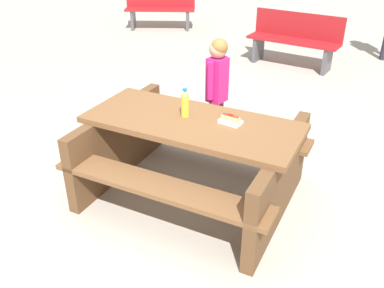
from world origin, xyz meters
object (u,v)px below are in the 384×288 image
Objects in this scene: park_bench_near at (295,39)px; park_bench_mid at (160,8)px; hotdog_tray at (230,120)px; soda_bottle at (185,104)px; child_in_coat at (217,80)px; picnic_table at (192,152)px.

park_bench_mid is (-3.44, 0.66, 0.00)m from park_bench_near.
park_bench_near is (-1.14, 3.86, -0.33)m from hotdog_tray.
child_in_coat reaches higher than soda_bottle.
park_bench_near reaches higher than picnic_table.
child_in_coat is at bearing 129.64° from hotdog_tray.
hotdog_tray is at bearing -44.60° from park_bench_mid.
park_bench_near and park_bench_mid have the same top height.
child_in_coat is 0.78× the size of park_bench_near.
hotdog_tray is 0.12× the size of park_bench_near.
picnic_table is 1.32× the size of park_bench_near.
park_bench_mid is at bearing 132.23° from soda_bottle.
child_in_coat is 5.47m from park_bench_mid.
hotdog_tray is (0.29, 0.14, 0.34)m from picnic_table.
picnic_table is at bearing -18.83° from soda_bottle.
soda_bottle is 1.35× the size of hotdog_tray.
picnic_table is 10.99× the size of hotdog_tray.
picnic_table is 1.37× the size of park_bench_mid.
child_in_coat is at bearing 110.59° from picnic_table.
park_bench_near is at bearing 99.47° from child_in_coat.
hotdog_tray is (0.38, 0.10, -0.08)m from soda_bottle.
soda_bottle is 6.25m from park_bench_mid.
soda_bottle reaches higher than hotdog_tray.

